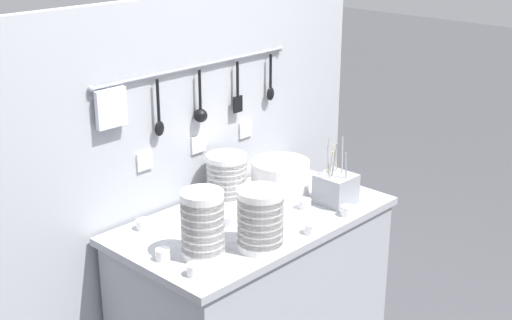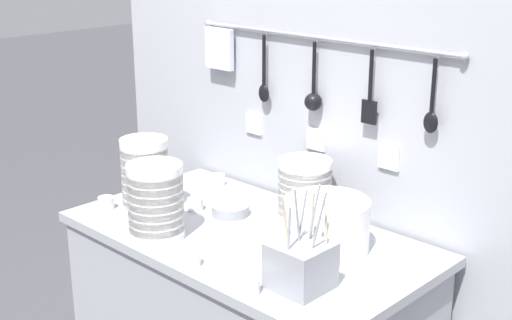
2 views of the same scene
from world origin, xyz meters
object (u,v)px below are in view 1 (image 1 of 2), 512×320
plate_stack (280,178)px  cutlery_caddy (336,188)px  bowl_stack_wide_centre (203,224)px  cup_beside_plates (204,231)px  cup_back_right (347,211)px  cup_edge_far (194,270)px  cup_front_left (143,224)px  bowl_stack_nested_right (227,177)px  bowl_stack_short_front (260,219)px  steel_mixing_bowl (215,219)px  cup_back_left (163,254)px  cup_by_caddy (311,229)px  cup_front_right (305,204)px

plate_stack → cutlery_caddy: size_ratio=0.91×
bowl_stack_wide_centre → cup_beside_plates: 0.19m
cup_back_right → cup_edge_far: bearing=173.8°
cup_beside_plates → cup_front_left: bearing=119.4°
bowl_stack_wide_centre → cup_front_left: (-0.01, 0.32, -0.10)m
bowl_stack_nested_right → cup_beside_plates: (-0.30, -0.19, -0.08)m
bowl_stack_short_front → cup_back_right: (0.44, -0.06, -0.09)m
bowl_stack_nested_right → bowl_stack_short_front: bowl_stack_short_front is taller
cup_back_right → steel_mixing_bowl: bearing=141.2°
bowl_stack_wide_centre → cup_back_left: size_ratio=4.69×
cutlery_caddy → cup_front_left: bearing=152.2°
cup_edge_far → cup_beside_plates: bearing=41.5°
cup_back_right → cup_back_left: bearing=161.9°
steel_mixing_bowl → cup_back_left: bearing=-165.3°
cup_back_left → bowl_stack_nested_right: bearing=23.0°
bowl_stack_wide_centre → cup_back_left: bowl_stack_wide_centre is taller
bowl_stack_nested_right → plate_stack: 0.23m
bowl_stack_wide_centre → plate_stack: bearing=16.3°
cup_front_left → cup_beside_plates: 0.24m
cutlery_caddy → cup_by_caddy: (-0.29, -0.11, -0.04)m
bowl_stack_short_front → cup_front_right: bearing=16.2°
cup_front_left → cup_beside_plates: (0.12, -0.21, 0.00)m
bowl_stack_short_front → cup_front_left: size_ratio=4.35×
bowl_stack_short_front → cup_back_left: 0.36m
cup_edge_far → cup_front_right: 0.67m
cup_edge_far → cup_beside_plates: same height
cutlery_caddy → cup_beside_plates: bearing=164.6°
bowl_stack_nested_right → cup_back_right: bearing=-65.4°
bowl_stack_wide_centre → cup_beside_plates: bowl_stack_wide_centre is taller
bowl_stack_wide_centre → cup_front_left: 0.34m
bowl_stack_wide_centre → plate_stack: size_ratio=1.00×
bowl_stack_short_front → cup_back_left: bowl_stack_short_front is taller
cup_front_right → cup_front_left: bearing=150.8°
cutlery_caddy → cup_back_right: (-0.07, -0.11, -0.04)m
cup_edge_far → cup_beside_plates: 0.29m
cup_edge_far → plate_stack: bearing=19.6°
cup_back_right → cup_front_right: 0.18m
bowl_stack_nested_right → plate_stack: bearing=-34.4°
bowl_stack_nested_right → cup_front_left: 0.43m
bowl_stack_wide_centre → steel_mixing_bowl: bowl_stack_wide_centre is taller
bowl_stack_short_front → cup_back_left: size_ratio=4.35×
bowl_stack_nested_right → cup_front_right: (0.15, -0.30, -0.08)m
cup_by_caddy → cup_beside_plates: bearing=136.9°
cup_back_right → cup_front_right: same height
bowl_stack_short_front → cutlery_caddy: cutlery_caddy is taller
cup_by_caddy → steel_mixing_bowl: bearing=119.4°
cup_beside_plates → cup_by_caddy: bearing=-43.1°
cup_back_left → cup_front_right: same height
cup_front_left → cup_back_right: bearing=-37.4°
cup_front_right → steel_mixing_bowl: bearing=154.9°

